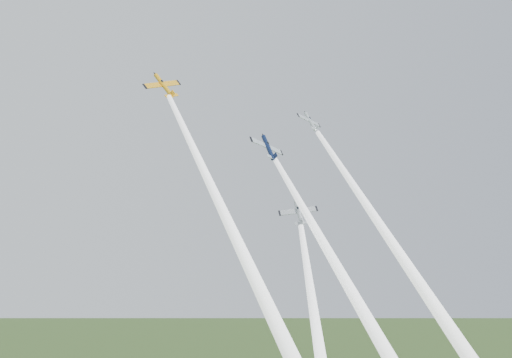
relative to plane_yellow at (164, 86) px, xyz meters
name	(u,v)px	position (x,y,z in m)	size (l,w,h in m)	color
plane_yellow	(164,86)	(0.00, 0.00, 0.00)	(8.19, 8.13, 1.28)	#FEAD16
smoke_trail_yellow	(242,251)	(7.67, -22.92, -32.18)	(2.81, 2.81, 74.09)	white
plane_navy	(268,147)	(18.28, -8.40, -12.35)	(8.21, 8.14, 1.29)	#0E1A3E
smoke_trail_navy	(354,296)	(25.06, -27.46, -39.30)	(2.81, 2.81, 60.99)	white
plane_silver_right	(310,121)	(29.15, -4.41, -5.51)	(6.70, 6.65, 1.05)	silver
smoke_trail_silver_right	(405,262)	(37.12, -24.08, -33.78)	(2.81, 2.81, 64.31)	white
plane_silver_low	(299,212)	(20.68, -16.53, -25.20)	(6.98, 6.93, 1.09)	#A7ADB5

